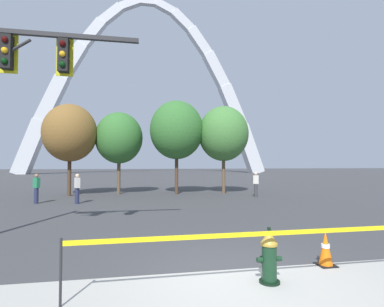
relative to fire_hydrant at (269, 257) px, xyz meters
The scene contains 12 objects.
ground_plane 0.90m from the fire_hydrant, 136.77° to the left, with size 240.00×240.00×0.00m, color #3D3D3F.
fire_hydrant is the anchor object (origin of this frame).
caution_tape_barrier 0.36m from the fire_hydrant, 87.46° to the right, with size 6.92×0.13×1.02m.
traffic_cone_by_hydrant 1.66m from the fire_hydrant, 21.60° to the left, with size 0.36×0.36×0.73m.
monument_arch 62.61m from the fire_hydrant, 90.53° to the left, with size 54.04×2.92×39.73m.
tree_far_left 17.51m from the fire_hydrant, 113.54° to the left, with size 3.50×3.50×6.12m.
tree_left_mid 17.11m from the fire_hydrant, 102.70° to the left, with size 3.30×3.30×5.78m.
tree_center_left 16.08m from the fire_hydrant, 88.80° to the left, with size 3.77×3.77×6.59m.
tree_center_right 16.15m from the fire_hydrant, 76.47° to the left, with size 3.58×3.58×6.26m.
pedestrian_walking_left 12.80m from the fire_hydrant, 115.56° to the left, with size 0.34×0.39×1.59m.
pedestrian_standing_center 13.85m from the fire_hydrant, 68.34° to the left, with size 0.38×0.29×1.59m.
pedestrian_walking_right 14.24m from the fire_hydrant, 122.64° to the left, with size 0.39×0.37×1.59m.
Camera 1 is at (-1.74, -5.49, 2.12)m, focal length 27.44 mm.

